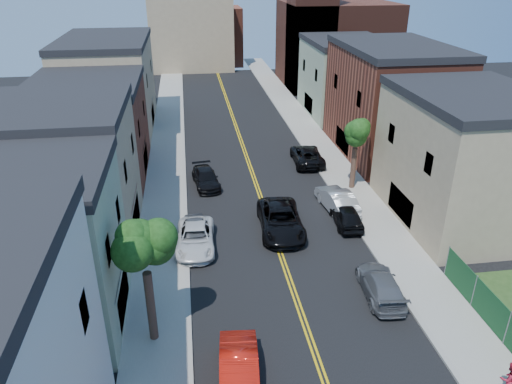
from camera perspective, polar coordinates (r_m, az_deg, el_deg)
name	(u,v)px	position (r m, az deg, el deg)	size (l,w,h in m)	color
sidewalk_left	(166,155)	(48.88, -10.59, 4.31)	(3.20, 100.00, 0.15)	gray
sidewalk_right	(320,147)	(50.63, 7.62, 5.28)	(3.20, 100.00, 0.15)	gray
curb_left	(184,154)	(48.83, -8.53, 4.44)	(0.30, 100.00, 0.15)	gray
curb_right	(304,148)	(50.19, 5.68, 5.20)	(0.30, 100.00, 0.15)	gray
bldg_left_palegrn	(24,258)	(26.75, -25.74, -7.00)	(9.00, 8.00, 8.50)	gray
bldg_left_tan_near	(62,179)	(34.33, -21.95, 1.39)	(9.00, 10.00, 9.00)	#998466
bldg_left_brick	(90,133)	(44.56, -19.00, 6.58)	(9.00, 12.00, 8.00)	brown
bldg_left_tan_far	(109,87)	(57.67, -16.92, 11.80)	(9.00, 16.00, 9.50)	#998466
bldg_right_tan	(465,162)	(37.76, 23.49, 3.27)	(9.00, 12.00, 9.00)	#998466
bldg_right_brick	(390,103)	(49.37, 15.52, 10.06)	(9.00, 14.00, 10.00)	brown
bldg_right_palegrn	(345,79)	(62.23, 10.44, 12.96)	(9.00, 12.00, 8.50)	gray
church	(330,36)	(76.56, 8.77, 17.70)	(16.20, 14.20, 22.60)	#4C2319
backdrop_left	(191,34)	(88.35, -7.63, 18.00)	(14.00, 8.00, 12.00)	#998466
backdrop_center	(213,36)	(92.60, -5.06, 17.84)	(10.00, 8.00, 10.00)	brown
tree_left_mid	(142,228)	(22.58, -13.30, -4.14)	(5.20, 5.20, 9.29)	#3D291E
tree_right_far	(358,123)	(39.82, 11.91, 7.92)	(4.40, 4.40, 8.03)	#3D291E
red_sedan	(239,374)	(23.12, -2.00, -20.69)	(1.75, 5.03, 1.66)	red
white_pickup	(196,238)	(32.73, -7.15, -5.42)	(2.48, 5.38, 1.49)	silver
grey_car_left	(195,234)	(33.19, -7.18, -4.89)	(1.83, 4.54, 1.55)	#525459
black_car_left	(206,178)	(41.56, -5.94, 1.63)	(1.96, 4.81, 1.40)	black
grey_car_right	(381,285)	(29.15, 14.51, -10.55)	(2.01, 4.94, 1.43)	#5A5C61
black_car_right	(346,215)	(35.87, 10.61, -2.70)	(1.78, 4.43, 1.51)	black
silver_car_right	(337,200)	(37.77, 9.54, -0.92)	(1.80, 5.17, 1.70)	#B4B7BC
dark_car_right_far	(307,155)	(46.30, 6.04, 4.35)	(2.65, 5.74, 1.60)	black
black_suv_lane	(281,220)	(34.38, 2.93, -3.33)	(2.95, 6.39, 1.78)	black
pedestrian_right	(509,379)	(25.24, 27.69, -18.92)	(0.84, 0.66, 1.73)	#B51B35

